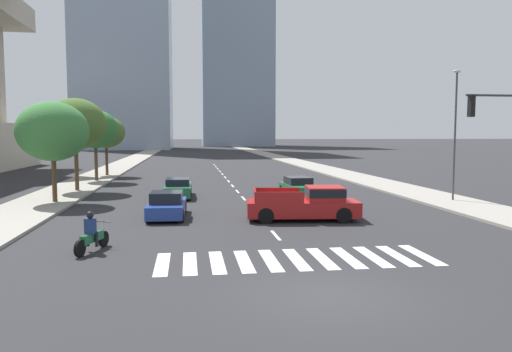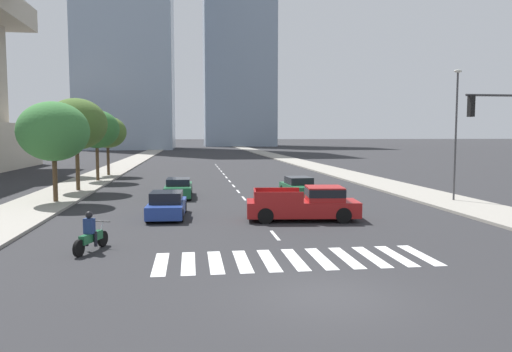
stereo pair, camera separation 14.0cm
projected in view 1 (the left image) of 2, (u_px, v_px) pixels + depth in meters
ground_plane at (328, 295)px, 12.94m from camera, size 800.00×800.00×0.00m
sidewalk_east at (368, 180)px, 44.26m from camera, size 4.00×260.00×0.15m
sidewalk_west at (81, 184)px, 40.82m from camera, size 4.00×260.00×0.15m
crosswalk_near at (297, 259)px, 16.67m from camera, size 9.45×2.95×0.01m
lane_divider_center at (229, 181)px, 44.30m from camera, size 0.14×50.00×0.01m
motorcycle_lead at (92, 236)px, 17.69m from camera, size 1.02×2.13×1.49m
pickup_truck at (308, 204)px, 24.22m from camera, size 5.66×2.60×1.67m
sedan_green_0 at (178, 188)px, 32.98m from camera, size 1.83×4.69×1.30m
sedan_green_1 at (299, 187)px, 33.44m from camera, size 2.05×4.46×1.33m
sedan_blue_2 at (167, 206)px, 24.99m from camera, size 1.96×4.30×1.35m
street_lamp_east at (455, 126)px, 30.26m from camera, size 0.50×0.24×8.04m
street_tree_nearest at (53, 131)px, 29.50m from camera, size 4.23×4.23×6.07m
street_tree_second at (75, 124)px, 35.46m from camera, size 4.38×4.38×6.70m
street_tree_third at (95, 129)px, 43.13m from camera, size 3.95×3.95×6.22m
street_tree_fourth at (106, 132)px, 48.85m from camera, size 3.72×3.72×5.88m
office_tower_center_skyline at (236, 43)px, 174.56m from camera, size 24.59×23.39×84.77m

